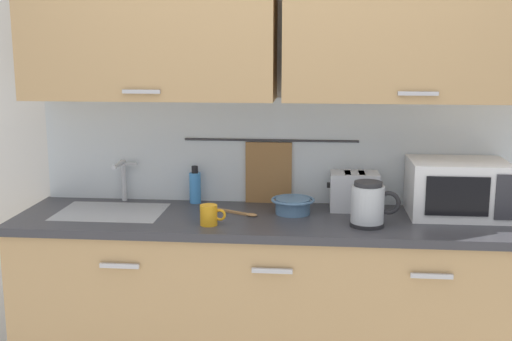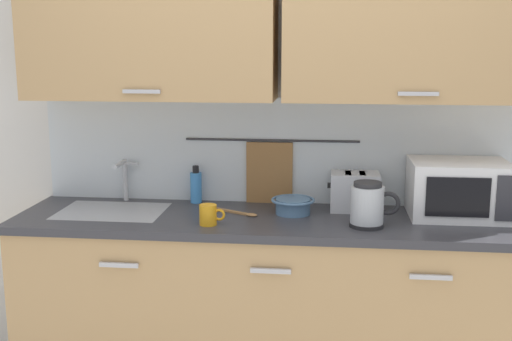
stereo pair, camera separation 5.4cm
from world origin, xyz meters
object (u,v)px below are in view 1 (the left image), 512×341
(electric_kettle, at_px, (369,205))
(toaster, at_px, (354,191))
(microwave, at_px, (457,188))
(dish_soap_bottle, at_px, (195,187))
(mixing_bowl, at_px, (293,205))
(wooden_spoon, at_px, (239,213))
(mug_near_sink, at_px, (209,215))

(electric_kettle, xyz_separation_m, toaster, (-0.05, 0.29, -0.01))
(microwave, bearing_deg, dish_soap_bottle, 174.29)
(dish_soap_bottle, distance_m, mixing_bowl, 0.55)
(electric_kettle, relative_size, toaster, 0.89)
(electric_kettle, distance_m, wooden_spoon, 0.64)
(microwave, relative_size, mixing_bowl, 2.15)
(wooden_spoon, bearing_deg, toaster, 13.86)
(microwave, bearing_deg, mixing_bowl, -177.14)
(electric_kettle, xyz_separation_m, dish_soap_bottle, (-0.87, 0.36, -0.01))
(mixing_bowl, bearing_deg, mug_near_sink, -147.42)
(mug_near_sink, distance_m, wooden_spoon, 0.24)
(electric_kettle, relative_size, mixing_bowl, 1.06)
(electric_kettle, xyz_separation_m, wooden_spoon, (-0.61, 0.15, -0.10))
(microwave, distance_m, toaster, 0.49)
(microwave, height_order, electric_kettle, microwave)
(mixing_bowl, bearing_deg, microwave, 2.86)
(mixing_bowl, relative_size, toaster, 0.84)
(toaster, relative_size, wooden_spoon, 1.00)
(dish_soap_bottle, xyz_separation_m, wooden_spoon, (0.26, -0.20, -0.08))
(microwave, distance_m, dish_soap_bottle, 1.32)
(mixing_bowl, xyz_separation_m, toaster, (0.30, 0.11, 0.05))
(toaster, bearing_deg, mug_near_sink, -152.97)
(dish_soap_bottle, bearing_deg, toaster, -4.49)
(microwave, bearing_deg, mug_near_sink, -166.55)
(electric_kettle, bearing_deg, toaster, 99.43)
(mixing_bowl, xyz_separation_m, wooden_spoon, (-0.26, -0.03, -0.04))
(microwave, xyz_separation_m, dish_soap_bottle, (-1.31, 0.13, -0.05))
(electric_kettle, bearing_deg, microwave, 27.28)
(microwave, relative_size, toaster, 1.80)
(wooden_spoon, bearing_deg, mug_near_sink, -118.93)
(electric_kettle, bearing_deg, wooden_spoon, 165.81)
(microwave, relative_size, electric_kettle, 2.03)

